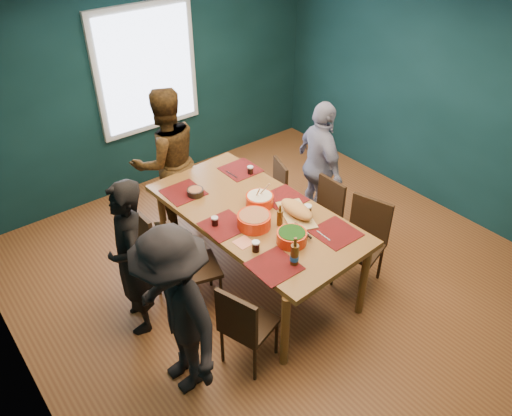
{
  "coord_description": "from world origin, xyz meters",
  "views": [
    {
      "loc": [
        -2.65,
        -3.04,
        3.66
      ],
      "look_at": [
        -0.22,
        0.03,
        0.91
      ],
      "focal_mm": 35.0,
      "sensor_mm": 36.0,
      "label": 1
    }
  ],
  "objects_px": {
    "person_back": "(167,161)",
    "bowl_dumpling": "(260,200)",
    "chair_right_far": "(273,189)",
    "person_far_left": "(131,259)",
    "chair_right_near": "(364,236)",
    "chair_left_far": "(153,241)",
    "chair_right_mid": "(324,210)",
    "dining_table": "(255,218)",
    "bowl_herbs": "(292,237)",
    "person_near_left": "(175,314)",
    "person_right": "(320,166)",
    "cutting_board": "(297,211)",
    "chair_left_mid": "(187,263)",
    "bowl_salad": "(254,220)",
    "chair_left_near": "(244,323)"
  },
  "relations": [
    {
      "from": "person_near_left",
      "to": "bowl_herbs",
      "type": "height_order",
      "value": "person_near_left"
    },
    {
      "from": "person_near_left",
      "to": "bowl_dumpling",
      "type": "height_order",
      "value": "person_near_left"
    },
    {
      "from": "bowl_dumpling",
      "to": "bowl_salad",
      "type": "bearing_deg",
      "value": -137.19
    },
    {
      "from": "chair_right_near",
      "to": "person_right",
      "type": "bearing_deg",
      "value": 54.38
    },
    {
      "from": "person_right",
      "to": "bowl_dumpling",
      "type": "distance_m",
      "value": 1.14
    },
    {
      "from": "person_back",
      "to": "chair_right_mid",
      "type": "bearing_deg",
      "value": 133.48
    },
    {
      "from": "chair_right_far",
      "to": "person_right",
      "type": "distance_m",
      "value": 0.61
    },
    {
      "from": "bowl_salad",
      "to": "bowl_dumpling",
      "type": "distance_m",
      "value": 0.35
    },
    {
      "from": "dining_table",
      "to": "cutting_board",
      "type": "height_order",
      "value": "cutting_board"
    },
    {
      "from": "dining_table",
      "to": "bowl_salad",
      "type": "distance_m",
      "value": 0.28
    },
    {
      "from": "chair_left_far",
      "to": "chair_right_far",
      "type": "relative_size",
      "value": 1.13
    },
    {
      "from": "chair_left_near",
      "to": "chair_right_near",
      "type": "height_order",
      "value": "chair_right_near"
    },
    {
      "from": "person_back",
      "to": "bowl_dumpling",
      "type": "xyz_separation_m",
      "value": [
        0.29,
        -1.32,
        0.05
      ]
    },
    {
      "from": "chair_left_far",
      "to": "bowl_dumpling",
      "type": "bearing_deg",
      "value": -29.02
    },
    {
      "from": "dining_table",
      "to": "chair_left_far",
      "type": "relative_size",
      "value": 2.47
    },
    {
      "from": "person_back",
      "to": "chair_left_far",
      "type": "bearing_deg",
      "value": 56.33
    },
    {
      "from": "person_far_left",
      "to": "bowl_salad",
      "type": "xyz_separation_m",
      "value": [
        1.09,
        -0.36,
        0.14
      ]
    },
    {
      "from": "dining_table",
      "to": "person_back",
      "type": "bearing_deg",
      "value": 94.42
    },
    {
      "from": "chair_right_near",
      "to": "person_far_left",
      "type": "bearing_deg",
      "value": 140.67
    },
    {
      "from": "chair_left_mid",
      "to": "chair_right_far",
      "type": "xyz_separation_m",
      "value": [
        1.51,
        0.54,
        -0.05
      ]
    },
    {
      "from": "person_back",
      "to": "person_near_left",
      "type": "xyz_separation_m",
      "value": [
        -1.09,
        -2.01,
        -0.07
      ]
    },
    {
      "from": "chair_left_near",
      "to": "chair_right_mid",
      "type": "relative_size",
      "value": 1.06
    },
    {
      "from": "chair_left_near",
      "to": "bowl_herbs",
      "type": "height_order",
      "value": "bowl_herbs"
    },
    {
      "from": "chair_right_far",
      "to": "person_far_left",
      "type": "height_order",
      "value": "person_far_left"
    },
    {
      "from": "chair_right_mid",
      "to": "cutting_board",
      "type": "height_order",
      "value": "cutting_board"
    },
    {
      "from": "chair_left_far",
      "to": "person_right",
      "type": "bearing_deg",
      "value": -7.5
    },
    {
      "from": "dining_table",
      "to": "person_right",
      "type": "xyz_separation_m",
      "value": [
        1.21,
        0.33,
        0.0
      ]
    },
    {
      "from": "chair_right_mid",
      "to": "chair_right_near",
      "type": "xyz_separation_m",
      "value": [
        -0.07,
        -0.64,
        0.06
      ]
    },
    {
      "from": "person_back",
      "to": "cutting_board",
      "type": "xyz_separation_m",
      "value": [
        0.45,
        -1.69,
        0.05
      ]
    },
    {
      "from": "person_near_left",
      "to": "bowl_dumpling",
      "type": "distance_m",
      "value": 1.55
    },
    {
      "from": "cutting_board",
      "to": "person_near_left",
      "type": "bearing_deg",
      "value": -146.73
    },
    {
      "from": "chair_left_mid",
      "to": "person_right",
      "type": "distance_m",
      "value": 1.99
    },
    {
      "from": "person_back",
      "to": "bowl_dumpling",
      "type": "distance_m",
      "value": 1.35
    },
    {
      "from": "person_far_left",
      "to": "chair_left_near",
      "type": "bearing_deg",
      "value": 41.69
    },
    {
      "from": "chair_left_mid",
      "to": "bowl_dumpling",
      "type": "xyz_separation_m",
      "value": [
        0.86,
        -0.03,
        0.38
      ]
    },
    {
      "from": "person_back",
      "to": "bowl_herbs",
      "type": "distance_m",
      "value": 1.97
    },
    {
      "from": "person_far_left",
      "to": "bowl_salad",
      "type": "height_order",
      "value": "person_far_left"
    },
    {
      "from": "chair_right_far",
      "to": "chair_left_far",
      "type": "bearing_deg",
      "value": -159.73
    },
    {
      "from": "chair_right_near",
      "to": "bowl_dumpling",
      "type": "height_order",
      "value": "bowl_dumpling"
    },
    {
      "from": "dining_table",
      "to": "chair_right_near",
      "type": "relative_size",
      "value": 2.44
    },
    {
      "from": "dining_table",
      "to": "bowl_herbs",
      "type": "relative_size",
      "value": 8.39
    },
    {
      "from": "bowl_dumpling",
      "to": "person_back",
      "type": "bearing_deg",
      "value": 102.37
    },
    {
      "from": "chair_left_near",
      "to": "person_near_left",
      "type": "distance_m",
      "value": 0.61
    },
    {
      "from": "chair_left_far",
      "to": "chair_right_mid",
      "type": "xyz_separation_m",
      "value": [
        1.78,
        -0.63,
        -0.05
      ]
    },
    {
      "from": "chair_right_near",
      "to": "bowl_herbs",
      "type": "relative_size",
      "value": 3.43
    },
    {
      "from": "person_right",
      "to": "bowl_herbs",
      "type": "xyz_separation_m",
      "value": [
        -1.25,
        -0.9,
        0.14
      ]
    },
    {
      "from": "chair_left_near",
      "to": "person_near_left",
      "type": "xyz_separation_m",
      "value": [
        -0.5,
        0.2,
        0.28
      ]
    },
    {
      "from": "chair_left_far",
      "to": "bowl_dumpling",
      "type": "height_order",
      "value": "bowl_dumpling"
    },
    {
      "from": "chair_left_near",
      "to": "chair_right_far",
      "type": "bearing_deg",
      "value": 25.75
    },
    {
      "from": "bowl_salad",
      "to": "bowl_herbs",
      "type": "xyz_separation_m",
      "value": [
        0.11,
        -0.4,
        -0.01
      ]
    }
  ]
}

